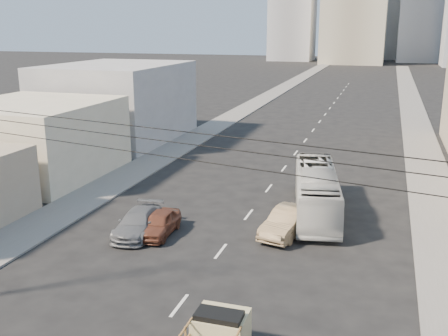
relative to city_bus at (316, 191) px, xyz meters
The scene contains 12 objects.
sidewalk_left 51.03m from the city_bus, 108.10° to the left, with size 3.50×180.00×0.12m, color slate.
sidewalk_right 49.10m from the city_bus, 81.03° to the left, with size 3.50×180.00×0.12m, color slate.
lane_dashes 31.78m from the city_bus, 97.42° to the left, with size 0.15×104.00×0.01m.
city_bus is the anchor object (origin of this frame).
sedan_brown 10.42m from the city_bus, 142.50° to the right, with size 1.63×4.06×1.38m, color brown.
sedan_tan 4.29m from the city_bus, 104.69° to the right, with size 1.70×4.87×1.61m, color #8D7452.
sedan_grey 11.58m from the city_bus, 145.08° to the right, with size 1.98×4.87×1.41m, color slate.
overhead_wires 21.75m from the city_bus, 101.57° to the right, with size 23.01×5.02×0.72m.
bldg_left_mid 23.28m from the city_bus, behind, with size 11.00×12.00×6.00m, color beige.
bldg_left_far 29.47m from the city_bus, 143.47° to the left, with size 12.00×16.00×8.00m, color #939396.
midrise_ne 165.11m from the city_bus, 85.14° to the left, with size 16.00×16.00×40.00m, color #919298.
midrise_nw 162.06m from the city_bus, 100.75° to the left, with size 15.00×15.00×34.00m, color #919298.
Camera 1 is at (7.98, -11.05, 11.81)m, focal length 42.00 mm.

